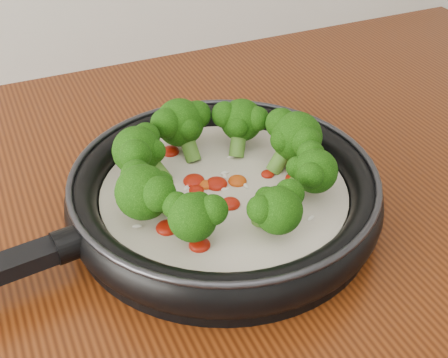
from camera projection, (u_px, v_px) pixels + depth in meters
name	position (u px, v px, depth m)	size (l,w,h in m)	color
skillet	(221.00, 189.00, 0.66)	(0.56, 0.39, 0.10)	black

